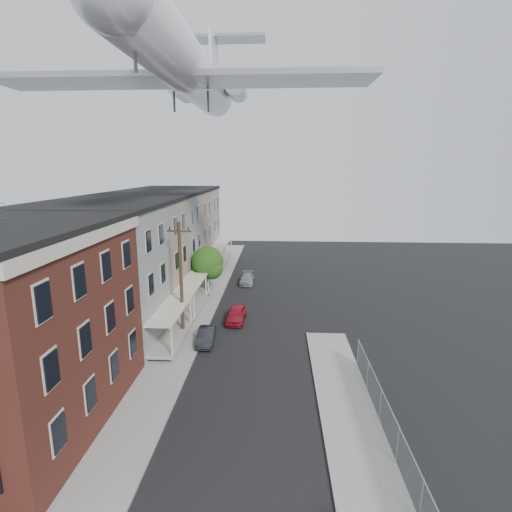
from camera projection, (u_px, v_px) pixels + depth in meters
The scene contains 16 objects.
sidewalk_left at pixel (200, 309), 36.87m from camera, with size 3.00×62.00×0.12m, color gray.
sidewalk_right at pixel (357, 446), 18.73m from camera, with size 3.00×26.00×0.12m, color gray.
curb_left at pixel (215, 309), 36.79m from camera, with size 0.15×62.00×0.14m, color gray.
curb_right at pixel (326, 445), 18.81m from camera, with size 0.15×26.00×0.14m, color gray.
row_house_a at pixel (89, 277), 28.81m from camera, with size 11.98×7.00×10.30m.
row_house_b at pixel (125, 256), 35.63m from camera, with size 11.98×7.00×10.30m.
row_house_c at pixel (150, 242), 42.46m from camera, with size 11.98×7.00×10.30m.
row_house_d at pixel (168, 232), 49.28m from camera, with size 11.98×7.00×10.30m.
row_house_e at pixel (181, 224), 56.10m from camera, with size 11.98×7.00×10.30m.
chainlink_fence at pixel (398, 444), 17.47m from camera, with size 0.06×18.06×1.90m.
utility_pole at pixel (181, 279), 30.03m from camera, with size 1.80×0.26×9.00m.
street_tree at pixel (208, 264), 39.95m from camera, with size 3.22×3.20×5.20m.
car_near at pixel (236, 314), 34.02m from camera, with size 1.52×3.77×1.28m, color maroon.
car_mid at pixel (206, 336), 29.74m from camera, with size 1.19×3.42×1.13m, color black.
car_far at pixel (247, 279), 45.25m from camera, with size 1.52×3.73×1.08m, color gray.
airplane at pixel (189, 70), 29.68m from camera, with size 26.39×30.12×8.79m.
Camera 1 is at (1.63, -10.59, 12.84)m, focal length 28.00 mm.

